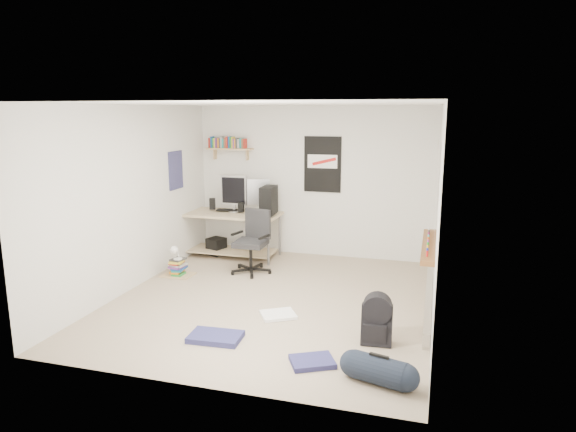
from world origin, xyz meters
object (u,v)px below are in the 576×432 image
(desk, at_px, (230,235))
(office_chair, at_px, (251,241))
(backpack, at_px, (377,324))
(duffel_bag, at_px, (379,369))
(book_stack, at_px, (178,266))

(desk, bearing_deg, office_chair, -59.18)
(backpack, xyz_separation_m, duffel_bag, (0.11, -0.85, -0.06))
(office_chair, distance_m, book_stack, 1.15)
(book_stack, bearing_deg, duffel_bag, -35.44)
(duffel_bag, bearing_deg, backpack, 113.35)
(duffel_bag, bearing_deg, office_chair, 144.80)
(duffel_bag, height_order, book_stack, duffel_bag)
(desk, relative_size, duffel_bag, 3.34)
(office_chair, xyz_separation_m, backpack, (2.11, -1.89, -0.29))
(desk, bearing_deg, book_stack, -116.94)
(desk, xyz_separation_m, duffel_bag, (2.87, -3.48, -0.22))
(backpack, relative_size, duffel_bag, 0.85)
(duffel_bag, relative_size, book_stack, 1.21)
(duffel_bag, bearing_deg, book_stack, 160.19)
(desk, bearing_deg, duffel_bag, -60.60)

